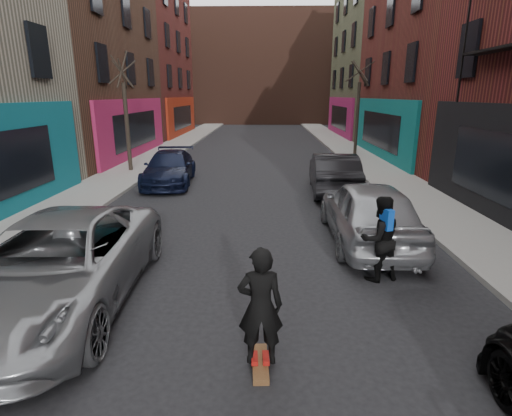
# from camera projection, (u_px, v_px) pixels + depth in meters

# --- Properties ---
(sidewalk_left) EXTENTS (2.50, 84.00, 0.13)m
(sidewalk_left) POSITION_uv_depth(u_px,v_px,m) (180.00, 143.00, 31.47)
(sidewalk_left) COLOR gray
(sidewalk_left) RESTS_ON ground
(sidewalk_right) EXTENTS (2.50, 84.00, 0.13)m
(sidewalk_right) POSITION_uv_depth(u_px,v_px,m) (339.00, 143.00, 31.17)
(sidewalk_right) COLOR gray
(sidewalk_right) RESTS_ON ground
(building_far) EXTENTS (40.00, 10.00, 14.00)m
(building_far) POSITION_uv_depth(u_px,v_px,m) (263.00, 70.00, 54.42)
(building_far) COLOR #47281E
(building_far) RESTS_ON ground
(tree_left_far) EXTENTS (2.00, 2.00, 6.50)m
(tree_left_far) POSITION_uv_depth(u_px,v_px,m) (125.00, 103.00, 19.02)
(tree_left_far) COLOR black
(tree_left_far) RESTS_ON sidewalk_left
(tree_right_far) EXTENTS (2.00, 2.00, 6.80)m
(tree_right_far) POSITION_uv_depth(u_px,v_px,m) (358.00, 98.00, 24.45)
(tree_right_far) COLOR black
(tree_right_far) RESTS_ON sidewalk_right
(parked_left_far) EXTENTS (2.92, 5.93, 1.62)m
(parked_left_far) POSITION_uv_depth(u_px,v_px,m) (57.00, 264.00, 7.17)
(parked_left_far) COLOR gray
(parked_left_far) RESTS_ON ground
(parked_left_end) EXTENTS (2.35, 4.95, 1.39)m
(parked_left_end) POSITION_uv_depth(u_px,v_px,m) (170.00, 168.00, 17.21)
(parked_left_end) COLOR black
(parked_left_end) RESTS_ON ground
(parked_right_far) EXTENTS (2.03, 4.93, 1.67)m
(parked_right_far) POSITION_uv_depth(u_px,v_px,m) (368.00, 211.00, 10.33)
(parked_right_far) COLOR #979AA0
(parked_right_far) RESTS_ON ground
(parked_right_end) EXTENTS (1.91, 4.82, 1.56)m
(parked_right_end) POSITION_uv_depth(u_px,v_px,m) (333.00, 173.00, 15.67)
(parked_right_end) COLOR black
(parked_right_end) RESTS_ON ground
(skateboard) EXTENTS (0.26, 0.81, 0.10)m
(skateboard) POSITION_uv_depth(u_px,v_px,m) (260.00, 363.00, 5.69)
(skateboard) COLOR brown
(skateboard) RESTS_ON ground
(skateboarder) EXTENTS (0.65, 0.44, 1.72)m
(skateboarder) POSITION_uv_depth(u_px,v_px,m) (260.00, 306.00, 5.44)
(skateboarder) COLOR black
(skateboarder) RESTS_ON skateboard
(pedestrian) EXTENTS (1.04, 0.91, 1.80)m
(pedestrian) POSITION_uv_depth(u_px,v_px,m) (379.00, 238.00, 8.17)
(pedestrian) COLOR black
(pedestrian) RESTS_ON ground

